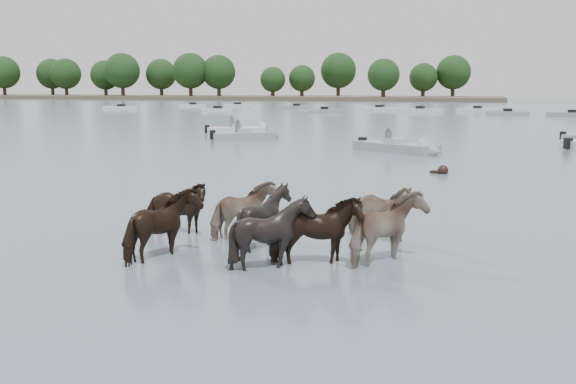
# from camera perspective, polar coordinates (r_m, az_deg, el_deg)

# --- Properties ---
(ground) EXTENTS (400.00, 400.00, 0.00)m
(ground) POSITION_cam_1_polar(r_m,az_deg,el_deg) (13.98, -2.49, -4.81)
(ground) COLOR slate
(ground) RESTS_ON ground
(shoreline) EXTENTS (160.00, 30.00, 1.00)m
(shoreline) POSITION_cam_1_polar(r_m,az_deg,el_deg) (179.04, -7.88, 8.41)
(shoreline) COLOR #4C4233
(shoreline) RESTS_ON ground
(pony_herd) EXTENTS (6.79, 4.24, 1.53)m
(pony_herd) POSITION_cam_1_polar(r_m,az_deg,el_deg) (13.29, -1.09, -2.86)
(pony_herd) COLOR black
(pony_herd) RESTS_ON ground
(swimming_pony) EXTENTS (0.72, 0.44, 0.44)m
(swimming_pony) POSITION_cam_1_polar(r_m,az_deg,el_deg) (26.17, 13.64, 1.85)
(swimming_pony) COLOR black
(swimming_pony) RESTS_ON ground
(motorboat_a) EXTENTS (4.72, 3.70, 1.92)m
(motorboat_a) POSITION_cam_1_polar(r_m,az_deg,el_deg) (42.15, -3.06, 5.06)
(motorboat_a) COLOR gray
(motorboat_a) RESTS_ON ground
(motorboat_b) EXTENTS (5.26, 4.13, 1.92)m
(motorboat_b) POSITION_cam_1_polar(r_m,az_deg,el_deg) (33.92, 10.62, 3.85)
(motorboat_b) COLOR gray
(motorboat_b) RESTS_ON ground
(motorboat_f) EXTENTS (5.11, 3.55, 1.92)m
(motorboat_f) POSITION_cam_1_polar(r_m,az_deg,el_deg) (47.58, -3.70, 5.55)
(motorboat_f) COLOR silver
(motorboat_f) RESTS_ON ground
(distant_flotilla) EXTENTS (103.28, 23.88, 0.93)m
(distant_flotilla) POSITION_cam_1_polar(r_m,az_deg,el_deg) (90.25, 14.79, 7.11)
(distant_flotilla) COLOR silver
(distant_flotilla) RESTS_ON ground
(treeline) EXTENTS (146.18, 24.59, 12.56)m
(treeline) POSITION_cam_1_polar(r_m,az_deg,el_deg) (180.06, -9.96, 10.46)
(treeline) COLOR #382619
(treeline) RESTS_ON ground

